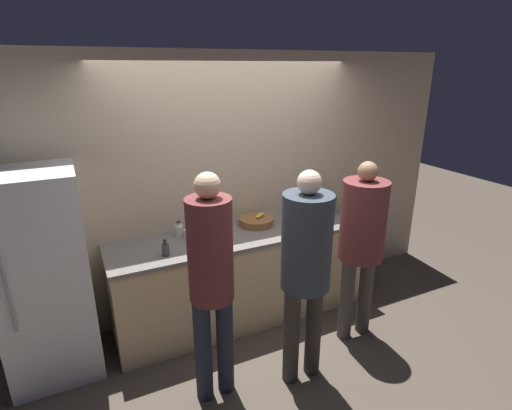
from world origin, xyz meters
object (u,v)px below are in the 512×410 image
object	(u,v)px
person_center	(306,259)
utensil_crock	(201,228)
refrigerator	(44,277)
bottle_green	(224,226)
bottle_dark	(166,249)
potted_plant	(329,201)
person_left	(211,274)
cup_white	(189,233)
fruit_bowl	(256,221)
bottle_clear	(179,230)
cup_red	(291,212)
person_right	(362,234)

from	to	relation	value
person_center	utensil_crock	size ratio (longest dim) A/B	7.23
refrigerator	bottle_green	distance (m)	1.59
bottle_dark	potted_plant	bearing A→B (deg)	7.74
refrigerator	person_left	bearing A→B (deg)	-37.83
person_left	cup_white	size ratio (longest dim) A/B	20.47
cup_white	potted_plant	world-z (taller)	potted_plant
person_center	utensil_crock	distance (m)	1.23
refrigerator	potted_plant	size ratio (longest dim) A/B	6.88
fruit_bowl	potted_plant	xyz separation A→B (m)	(0.87, -0.04, 0.10)
person_left	fruit_bowl	world-z (taller)	person_left
bottle_green	cup_white	distance (m)	0.35
fruit_bowl	bottle_green	xyz separation A→B (m)	(-0.36, -0.01, 0.02)
refrigerator	utensil_crock	xyz separation A→B (m)	(1.37, 0.15, 0.12)
refrigerator	bottle_clear	size ratio (longest dim) A/B	12.20
person_center	bottle_green	xyz separation A→B (m)	(-0.23, 1.11, -0.09)
cup_red	potted_plant	xyz separation A→B (m)	(0.43, -0.09, 0.09)
potted_plant	person_right	bearing A→B (deg)	-106.43
person_right	bottle_green	size ratio (longest dim) A/B	11.98
person_center	person_right	xyz separation A→B (m)	(0.75, 0.25, -0.03)
person_left	bottle_dark	size ratio (longest dim) A/B	12.58
person_right	bottle_dark	world-z (taller)	person_right
cup_red	potted_plant	distance (m)	0.45
bottle_clear	cup_white	world-z (taller)	bottle_clear
fruit_bowl	cup_red	size ratio (longest dim) A/B	3.60
utensil_crock	cup_white	size ratio (longest dim) A/B	2.78
potted_plant	person_left	bearing A→B (deg)	-150.83
person_center	bottle_green	distance (m)	1.13
person_left	person_center	world-z (taller)	person_left
fruit_bowl	bottle_dark	bearing A→B (deg)	-163.78
fruit_bowl	utensil_crock	bearing A→B (deg)	178.10
person_center	potted_plant	xyz separation A→B (m)	(1.00, 1.08, -0.01)
refrigerator	person_right	world-z (taller)	refrigerator
bottle_clear	potted_plant	xyz separation A→B (m)	(1.65, -0.11, 0.08)
bottle_clear	potted_plant	distance (m)	1.65
cup_white	person_left	bearing A→B (deg)	-97.35
refrigerator	cup_red	size ratio (longest dim) A/B	17.87
person_center	person_right	distance (m)	0.79
person_center	cup_white	size ratio (longest dim) A/B	20.07
person_left	fruit_bowl	bearing A→B (deg)	49.79
person_center	cup_red	xyz separation A→B (m)	(0.57, 1.18, -0.10)
person_left	potted_plant	bearing A→B (deg)	29.17
bottle_green	person_right	bearing A→B (deg)	-40.96
bottle_dark	person_right	bearing A→B (deg)	-19.56
fruit_bowl	bottle_clear	distance (m)	0.78
fruit_bowl	cup_white	distance (m)	0.71
cup_white	cup_red	xyz separation A→B (m)	(1.15, 0.07, 0.01)
refrigerator	bottle_clear	xyz separation A→B (m)	(1.16, 0.20, 0.12)
person_center	fruit_bowl	world-z (taller)	person_center
person_center	cup_white	bearing A→B (deg)	117.80
utensil_crock	bottle_dark	bearing A→B (deg)	-143.77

